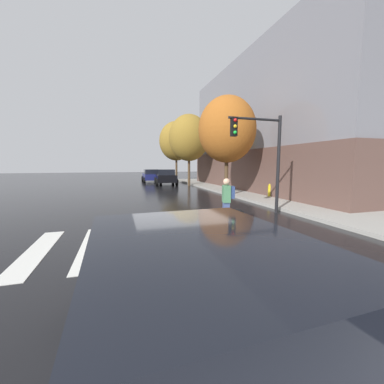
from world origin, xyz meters
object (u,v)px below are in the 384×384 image
object	(u,v)px
sedan_near	(195,320)
traffic_light_near	(262,147)
street_tree_mid	(189,138)
manhole_cover	(275,294)
sedan_mid	(166,177)
sedan_far	(151,175)
fire_hydrant	(270,190)
cyclist	(225,204)
street_tree_far	(176,141)
street_tree_near	(227,130)

from	to	relation	value
sedan_near	traffic_light_near	size ratio (longest dim) A/B	1.11
street_tree_mid	manhole_cover	bearing A→B (deg)	-102.10
sedan_mid	traffic_light_near	xyz separation A→B (m)	(1.13, -16.03, 2.03)
sedan_far	fire_hydrant	xyz separation A→B (m)	(5.33, -16.12, -0.26)
cyclist	traffic_light_near	world-z (taller)	traffic_light_near
manhole_cover	cyclist	xyz separation A→B (m)	(0.94, 4.03, 0.84)
manhole_cover	sedan_mid	size ratio (longest dim) A/B	0.13
manhole_cover	street_tree_far	bearing A→B (deg)	80.34
sedan_near	sedan_mid	size ratio (longest dim) A/B	0.97
street_tree_near	traffic_light_near	bearing A→B (deg)	-98.21
street_tree_mid	sedan_far	bearing A→B (deg)	114.92
fire_hydrant	street_tree_mid	size ratio (longest dim) A/B	0.11
sedan_mid	cyclist	world-z (taller)	cyclist
sedan_far	street_tree_far	bearing A→B (deg)	-0.67
sedan_near	street_tree_mid	bearing A→B (deg)	73.96
sedan_near	sedan_far	size ratio (longest dim) A/B	1.04
cyclist	fire_hydrant	bearing A→B (deg)	45.00
sedan_far	street_tree_far	size ratio (longest dim) A/B	0.61
manhole_cover	sedan_far	size ratio (longest dim) A/B	0.14
street_tree_near	street_tree_far	xyz separation A→B (m)	(0.26, 14.98, 0.64)
cyclist	sedan_near	bearing A→B (deg)	-117.11
traffic_light_near	street_tree_mid	xyz separation A→B (m)	(0.80, 13.81, 1.81)
sedan_near	street_tree_far	distance (m)	28.16
sedan_far	traffic_light_near	world-z (taller)	traffic_light_near
manhole_cover	fire_hydrant	size ratio (longest dim) A/B	0.82
sedan_near	street_tree_far	xyz separation A→B (m)	(6.21, 27.16, 4.11)
sedan_near	street_tree_mid	size ratio (longest dim) A/B	0.67
sedan_mid	street_tree_far	world-z (taller)	street_tree_far
sedan_near	cyclist	size ratio (longest dim) A/B	2.76
sedan_near	traffic_light_near	bearing A→B (deg)	53.74
sedan_near	fire_hydrant	distance (m)	13.93
sedan_near	sedan_mid	bearing A→B (deg)	79.98
manhole_cover	fire_hydrant	world-z (taller)	fire_hydrant
traffic_light_near	fire_hydrant	xyz separation A→B (m)	(3.22, 3.96, -2.33)
street_tree_near	street_tree_mid	bearing A→B (deg)	89.56
traffic_light_near	sedan_near	bearing A→B (deg)	-126.26
sedan_mid	fire_hydrant	bearing A→B (deg)	-70.19
manhole_cover	fire_hydrant	xyz separation A→B (m)	(6.61, 9.70, 0.53)
sedan_near	street_tree_far	world-z (taller)	street_tree_far
cyclist	street_tree_near	xyz separation A→B (m)	(3.18, 6.78, 3.44)
traffic_light_near	street_tree_near	size ratio (longest dim) A/B	0.66
manhole_cover	sedan_far	distance (m)	25.86
sedan_near	cyclist	xyz separation A→B (m)	(2.77, 5.40, 0.02)
traffic_light_near	street_tree_far	world-z (taller)	street_tree_far
street_tree_near	sedan_mid	bearing A→B (deg)	99.62
sedan_far	fire_hydrant	bearing A→B (deg)	-71.70
manhole_cover	traffic_light_near	xyz separation A→B (m)	(3.40, 5.74, 2.86)
fire_hydrant	sedan_near	bearing A→B (deg)	-127.30
sedan_near	sedan_far	world-z (taller)	sedan_near
cyclist	street_tree_far	xyz separation A→B (m)	(3.45, 21.75, 4.09)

